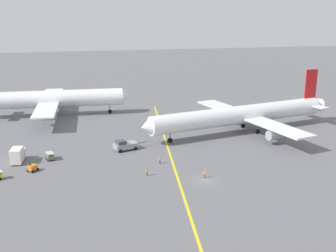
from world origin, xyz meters
name	(u,v)px	position (x,y,z in m)	size (l,w,h in m)	color
ground_plane	(205,181)	(0.00, 0.00, 0.00)	(600.00, 600.00, 0.00)	slate
taxiway_stripe	(174,165)	(-4.06, 10.00, 0.00)	(0.50, 120.00, 0.01)	yellow
airliner_at_gate_left	(55,99)	(-30.27, 63.84, 5.62)	(49.19, 45.80, 16.16)	white
airliner_being_pushed	(242,115)	(21.47, 30.88, 5.08)	(60.22, 46.72, 16.51)	white
pushback_tug	(125,145)	(-13.06, 23.26, 1.25)	(8.98, 4.50, 2.94)	gray
gse_catering_truck_tall	(18,155)	(-38.07, 20.63, 1.76)	(3.10, 6.09, 3.50)	silver
gse_gpu_cart_small	(33,168)	(-34.48, 13.97, 0.79)	(2.59, 2.63, 1.90)	orange
gse_baggage_cart_trailing	(50,156)	(-31.02, 20.54, 0.86)	(2.23, 3.05, 1.71)	#666B4C
ground_crew_marshaller_foreground	(205,174)	(0.28, 1.36, 0.87)	(0.36, 0.36, 1.68)	#4C4C51
ground_crew_ramp_agent_by_cones	(147,172)	(-11.07, 5.44, 0.90)	(0.36, 0.36, 1.73)	#4C4C51
ground_crew_wing_walker_right	(160,160)	(-6.78, 11.87, 0.83)	(0.36, 0.36, 1.61)	#2D3351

